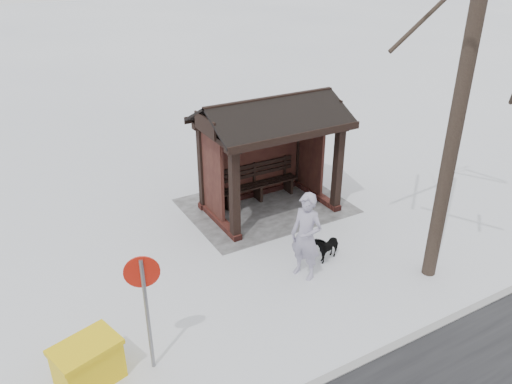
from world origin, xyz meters
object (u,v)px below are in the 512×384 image
bus_shelter (267,131)px  road_sign (144,289)px  pedestrian (306,236)px  dog (326,246)px  grit_bin (88,363)px

bus_shelter → road_sign: size_ratio=1.64×
pedestrian → dog: pedestrian is taller
bus_shelter → dog: bearing=87.9°
dog → grit_bin: 5.57m
bus_shelter → pedestrian: bus_shelter is taller
road_sign → grit_bin: bearing=7.8°
dog → road_sign: (4.48, 1.17, 1.28)m
bus_shelter → grit_bin: 6.97m
pedestrian → grit_bin: 4.77m
grit_bin → bus_shelter: bearing=-162.3°
bus_shelter → grit_bin: (5.58, 3.79, -1.77)m
bus_shelter → pedestrian: bearing=74.0°
dog → grit_bin: (5.47, 1.01, 0.08)m
pedestrian → dog: (-0.79, -0.31, -0.65)m
pedestrian → dog: 1.07m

